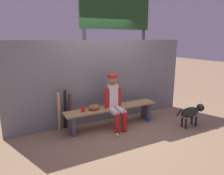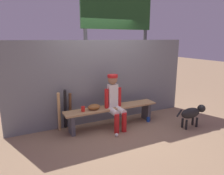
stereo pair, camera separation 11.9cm
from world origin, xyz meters
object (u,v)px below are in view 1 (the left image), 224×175
object	(u,v)px
cup_on_ground	(148,119)
cup_on_bench	(83,109)
player_seated	(115,100)
dog	(192,112)
dugout_bench	(112,111)
bat_wood_dark	(70,111)
baseball_glove	(94,107)
bat_aluminum_black	(65,110)
baseball	(117,135)
scoreboard	(118,24)
bat_wood_tan	(59,112)

from	to	relation	value
cup_on_ground	cup_on_bench	distance (m)	1.68
player_seated	dog	distance (m)	1.80
dugout_bench	bat_wood_dark	xyz separation A→B (m)	(-0.88, 0.33, 0.05)
baseball_glove	dog	world-z (taller)	baseball_glove
bat_aluminum_black	cup_on_bench	world-z (taller)	bat_aluminum_black
baseball_glove	bat_aluminum_black	xyz separation A→B (m)	(-0.56, 0.31, -0.06)
player_seated	dog	xyz separation A→B (m)	(1.60, -0.74, -0.32)
player_seated	cup_on_ground	distance (m)	1.08
bat_wood_dark	baseball	world-z (taller)	bat_wood_dark
dugout_bench	baseball_glove	world-z (taller)	baseball_glove
bat_wood_dark	dog	world-z (taller)	bat_wood_dark
dugout_bench	bat_wood_dark	world-z (taller)	bat_wood_dark
bat_aluminum_black	baseball	bearing A→B (deg)	-45.03
cup_on_ground	cup_on_bench	xyz separation A→B (m)	(-1.60, 0.15, 0.47)
player_seated	cup_on_ground	bearing A→B (deg)	-3.37
baseball_glove	baseball	size ratio (longest dim) A/B	3.78
dugout_bench	dog	distance (m)	1.83
dugout_bench	cup_on_bench	xyz separation A→B (m)	(-0.69, -0.01, 0.16)
cup_on_ground	baseball	bearing A→B (deg)	-160.72
dugout_bench	scoreboard	world-z (taller)	scoreboard
scoreboard	baseball	bearing A→B (deg)	-119.29
baseball	scoreboard	size ratio (longest dim) A/B	0.02
cup_on_ground	dog	bearing A→B (deg)	-43.88
baseball_glove	cup_on_ground	size ratio (longest dim) A/B	2.55
cup_on_bench	baseball	bearing A→B (deg)	-44.42
baseball_glove	bat_wood_tan	distance (m)	0.76
bat_wood_tan	dog	world-z (taller)	bat_wood_tan
bat_wood_dark	baseball	distance (m)	1.19
cup_on_ground	cup_on_bench	world-z (taller)	cup_on_bench
bat_aluminum_black	cup_on_bench	xyz separation A→B (m)	(0.31, -0.32, 0.06)
bat_wood_dark	bat_wood_tan	world-z (taller)	bat_wood_tan
player_seated	bat_wood_dark	distance (m)	1.03
baseball_glove	scoreboard	bearing A→B (deg)	44.36
dugout_bench	cup_on_ground	world-z (taller)	dugout_bench
dugout_bench	scoreboard	bearing A→B (deg)	56.02
baseball_glove	bat_wood_dark	distance (m)	0.57
bat_aluminum_black	cup_on_bench	size ratio (longest dim) A/B	8.49
bat_wood_tan	dugout_bench	bearing A→B (deg)	-12.24
scoreboard	dog	xyz separation A→B (m)	(0.77, -2.11, -2.05)
bat_wood_dark	dog	xyz separation A→B (m)	(2.50, -1.18, -0.07)
bat_wood_tan	bat_wood_dark	bearing A→B (deg)	17.34
bat_aluminum_black	scoreboard	xyz separation A→B (m)	(1.85, 0.95, 1.92)
player_seated	bat_wood_dark	size ratio (longest dim) A/B	1.48
bat_wood_tan	cup_on_ground	xyz separation A→B (m)	(2.06, -0.41, -0.39)
baseball	cup_on_ground	bearing A→B (deg)	19.28
bat_aluminum_black	cup_on_bench	bearing A→B (deg)	-46.06
cup_on_ground	dog	world-z (taller)	dog
dog	bat_aluminum_black	bearing A→B (deg)	156.22
bat_wood_dark	scoreboard	distance (m)	2.79
bat_aluminum_black	player_seated	bearing A→B (deg)	-22.32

